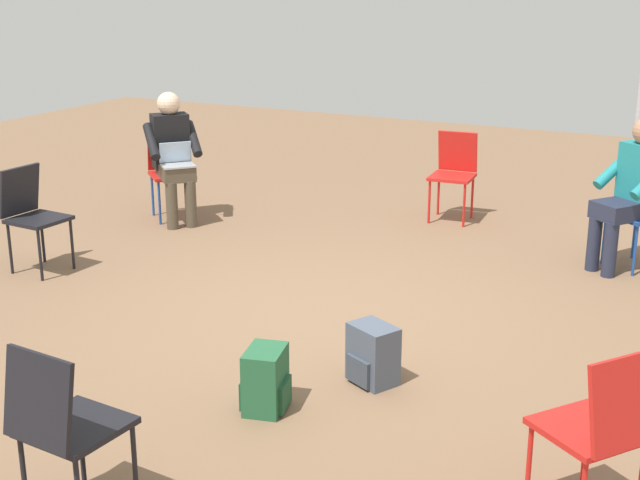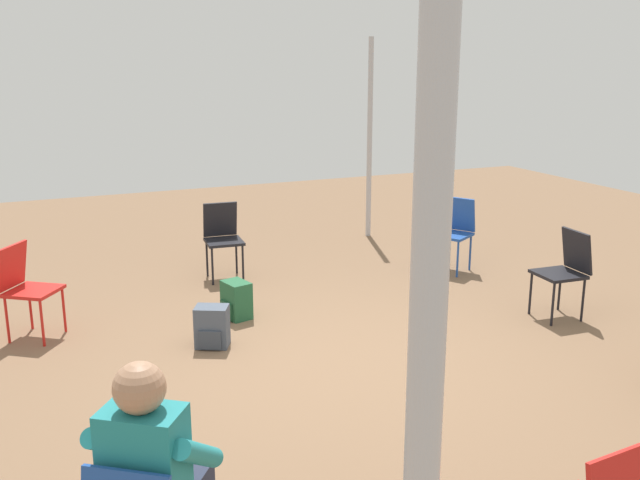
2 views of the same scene
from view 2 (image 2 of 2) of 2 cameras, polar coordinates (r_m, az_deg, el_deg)
ground_plane at (r=5.93m, az=0.66°, el=-9.76°), size 16.48×16.48×0.00m
chair_north at (r=7.15m, az=19.03°, el=-2.09°), size 0.42×0.46×0.85m
chair_northwest at (r=8.42m, az=10.70°, el=0.90°), size 0.56×0.57×0.85m
chair_southwest at (r=6.79m, az=-22.51°, el=-3.27°), size 0.57×0.58×0.85m
chair_west at (r=8.06m, az=-7.80°, el=0.41°), size 0.47×0.43×0.85m
person_in_teal at (r=3.33m, az=-13.02°, el=-17.51°), size 0.63×0.63×1.24m
backpack_near_laptop_user at (r=6.26m, az=-8.62°, el=-7.04°), size 0.31×0.34×0.36m
backpack_by_empty_chair at (r=6.89m, az=-6.69°, el=-4.95°), size 0.32×0.29×0.36m
tent_pole_near at (r=9.78m, az=3.99°, el=8.04°), size 0.07×0.07×2.69m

